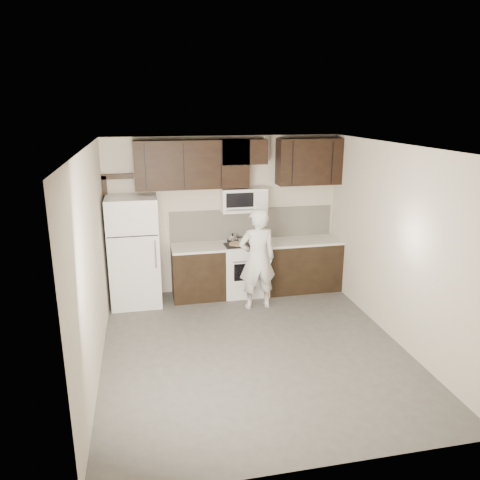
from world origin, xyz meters
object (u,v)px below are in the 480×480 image
object	(u,v)px
microwave	(243,199)
refrigerator	(134,251)
stove	(245,268)
person	(257,259)

from	to	relation	value
microwave	refrigerator	size ratio (longest dim) A/B	0.42
stove	refrigerator	world-z (taller)	refrigerator
microwave	person	size ratio (longest dim) A/B	0.46
person	stove	bearing A→B (deg)	-86.39
person	refrigerator	bearing A→B (deg)	-19.29
stove	microwave	xyz separation A→B (m)	(-0.00, 0.12, 1.19)
stove	refrigerator	bearing A→B (deg)	-178.49
person	microwave	bearing A→B (deg)	-87.32
stove	person	world-z (taller)	person
stove	person	bearing A→B (deg)	-83.98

